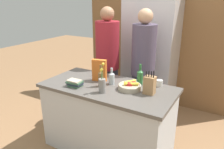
# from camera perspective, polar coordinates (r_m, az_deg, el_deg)

# --- Properties ---
(ground_plane) EXTENTS (14.00, 14.00, 0.00)m
(ground_plane) POSITION_cam_1_polar(r_m,az_deg,el_deg) (3.17, -0.98, -18.34)
(ground_plane) COLOR #936B47
(kitchen_island) EXTENTS (1.66, 0.81, 0.91)m
(kitchen_island) POSITION_cam_1_polar(r_m,az_deg,el_deg) (2.91, -1.03, -11.24)
(kitchen_island) COLOR silver
(kitchen_island) RESTS_ON ground_plane
(back_wall_wood) EXTENTS (2.86, 0.12, 2.60)m
(back_wall_wood) POSITION_cam_1_polar(r_m,az_deg,el_deg) (4.18, 11.92, 10.17)
(back_wall_wood) COLOR brown
(back_wall_wood) RESTS_ON ground_plane
(refrigerator) EXTENTS (0.87, 0.62, 2.03)m
(refrigerator) POSITION_cam_1_polar(r_m,az_deg,el_deg) (3.90, 10.02, 5.36)
(refrigerator) COLOR #B7B7BC
(refrigerator) RESTS_ON ground_plane
(fruit_bowl) EXTENTS (0.27, 0.27, 0.10)m
(fruit_bowl) POSITION_cam_1_polar(r_m,az_deg,el_deg) (2.61, 4.68, -3.03)
(fruit_bowl) COLOR tan
(fruit_bowl) RESTS_ON kitchen_island
(knife_block) EXTENTS (0.12, 0.10, 0.28)m
(knife_block) POSITION_cam_1_polar(r_m,az_deg,el_deg) (2.50, 9.79, -2.71)
(knife_block) COLOR #A87A4C
(knife_block) RESTS_ON kitchen_island
(flower_vase) EXTENTS (0.08, 0.08, 0.36)m
(flower_vase) POSITION_cam_1_polar(r_m,az_deg,el_deg) (2.49, -2.59, -2.51)
(flower_vase) COLOR gray
(flower_vase) RESTS_ON kitchen_island
(cereal_box) EXTENTS (0.20, 0.10, 0.29)m
(cereal_box) POSITION_cam_1_polar(r_m,az_deg,el_deg) (2.84, -3.32, 1.10)
(cereal_box) COLOR orange
(cereal_box) RESTS_ON kitchen_island
(coffee_mug) EXTENTS (0.11, 0.08, 0.08)m
(coffee_mug) POSITION_cam_1_polar(r_m,az_deg,el_deg) (2.75, 12.22, -2.22)
(coffee_mug) COLOR silver
(coffee_mug) RESTS_ON kitchen_island
(book_stack) EXTENTS (0.20, 0.15, 0.08)m
(book_stack) POSITION_cam_1_polar(r_m,az_deg,el_deg) (2.72, -9.69, -2.22)
(book_stack) COLOR #3D6047
(book_stack) RESTS_ON kitchen_island
(bottle_oil) EXTENTS (0.06, 0.06, 0.28)m
(bottle_oil) POSITION_cam_1_polar(r_m,az_deg,el_deg) (2.66, -2.95, -0.93)
(bottle_oil) COLOR brown
(bottle_oil) RESTS_ON kitchen_island
(bottle_vinegar) EXTENTS (0.07, 0.07, 0.21)m
(bottle_vinegar) POSITION_cam_1_polar(r_m,az_deg,el_deg) (2.74, -0.09, -0.86)
(bottle_vinegar) COLOR #B2BCC1
(bottle_vinegar) RESTS_ON kitchen_island
(bottle_wine) EXTENTS (0.08, 0.08, 0.27)m
(bottle_wine) POSITION_cam_1_polar(r_m,az_deg,el_deg) (2.75, 7.31, -0.54)
(bottle_wine) COLOR #286633
(bottle_wine) RESTS_ON kitchen_island
(person_at_sink) EXTENTS (0.37, 0.37, 1.82)m
(person_at_sink) POSITION_cam_1_polar(r_m,az_deg,el_deg) (3.46, -1.18, 4.08)
(person_at_sink) COLOR #383842
(person_at_sink) RESTS_ON ground_plane
(person_in_blue) EXTENTS (0.35, 0.35, 1.81)m
(person_in_blue) POSITION_cam_1_polar(r_m,az_deg,el_deg) (3.22, 8.12, 2.66)
(person_in_blue) COLOR #383842
(person_in_blue) RESTS_ON ground_plane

